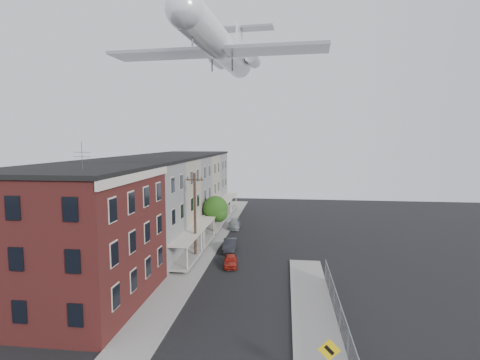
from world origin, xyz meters
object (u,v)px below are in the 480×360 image
object	(u,v)px
utility_pole	(195,216)
car_near	(230,261)
airplane	(221,47)
warning_sign	(329,357)
car_mid	(230,245)
car_far	(234,224)
street_tree	(216,210)

from	to	relation	value
utility_pole	car_near	world-z (taller)	utility_pole
utility_pole	airplane	size ratio (longest dim) A/B	0.35
warning_sign	car_near	world-z (taller)	warning_sign
car_near	airplane	world-z (taller)	airplane
utility_pole	airplane	world-z (taller)	airplane
warning_sign	car_mid	size ratio (longest dim) A/B	0.70
warning_sign	car_mid	bearing A→B (deg)	109.82
utility_pole	car_far	world-z (taller)	utility_pole
utility_pole	car_far	xyz separation A→B (m)	(2.00, 14.38, -4.10)
car_near	car_far	xyz separation A→B (m)	(-1.80, 15.70, 0.03)
street_tree	airplane	bearing A→B (deg)	-73.98
street_tree	airplane	size ratio (longest dim) A/B	0.20
car_mid	car_far	xyz separation A→B (m)	(-1.01, 10.69, -0.09)
car_near	car_far	size ratio (longest dim) A/B	0.81
car_mid	car_far	bearing A→B (deg)	91.06
car_near	car_mid	bearing A→B (deg)	91.60
car_near	airplane	distance (m)	22.02
street_tree	airplane	xyz separation A→B (m)	(1.85, -6.43, 18.52)
airplane	warning_sign	bearing A→B (deg)	-68.16
warning_sign	car_far	xyz separation A→B (m)	(-9.20, 33.40, -1.31)
utility_pole	car_mid	distance (m)	6.23
warning_sign	car_near	size ratio (longest dim) A/B	0.88
utility_pole	warning_sign	bearing A→B (deg)	-59.52
car_near	utility_pole	bearing A→B (deg)	153.44
car_mid	utility_pole	bearing A→B (deg)	-133.60
car_mid	airplane	size ratio (longest dim) A/B	0.16
warning_sign	car_mid	xyz separation A→B (m)	(-8.19, 22.71, -1.22)
warning_sign	car_near	distance (m)	19.23
street_tree	car_mid	bearing A→B (deg)	-66.71
street_tree	car_mid	distance (m)	7.34
warning_sign	airplane	bearing A→B (deg)	111.84
car_near	street_tree	bearing A→B (deg)	99.82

